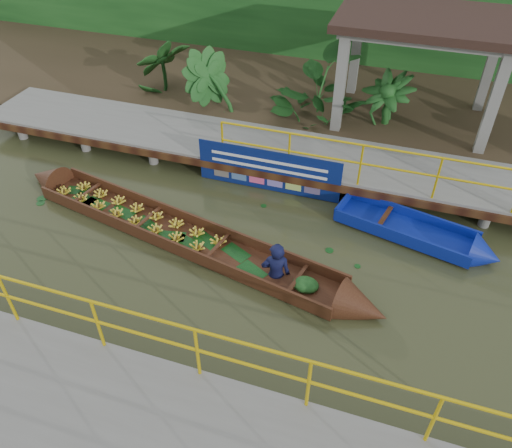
% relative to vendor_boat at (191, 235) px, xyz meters
% --- Properties ---
extents(ground, '(80.00, 80.00, 0.00)m').
position_rel_vendor_boat_xyz_m(ground, '(0.81, -0.17, -0.22)').
color(ground, '#2D3118').
rests_on(ground, ground).
extents(land_strip, '(30.00, 8.00, 0.45)m').
position_rel_vendor_boat_xyz_m(land_strip, '(0.81, 7.33, 0.01)').
color(land_strip, '#372B1B').
rests_on(land_strip, ground).
extents(far_dock, '(16.00, 2.06, 1.66)m').
position_rel_vendor_boat_xyz_m(far_dock, '(0.83, 3.26, 0.26)').
color(far_dock, slate).
rests_on(far_dock, ground).
extents(pavilion, '(4.40, 3.00, 3.00)m').
position_rel_vendor_boat_xyz_m(pavilion, '(3.81, 6.13, 2.60)').
color(pavilion, slate).
rests_on(pavilion, ground).
extents(foliage_backdrop, '(30.00, 0.80, 4.00)m').
position_rel_vendor_boat_xyz_m(foliage_backdrop, '(0.81, 9.83, 1.78)').
color(foliage_backdrop, '#143F15').
rests_on(foliage_backdrop, ground).
extents(vendor_boat, '(8.94, 2.71, 1.96)m').
position_rel_vendor_boat_xyz_m(vendor_boat, '(0.00, 0.00, 0.00)').
color(vendor_boat, '#3C1B10').
rests_on(vendor_boat, ground).
extents(moored_blue_boat, '(3.50, 1.63, 0.81)m').
position_rel_vendor_boat_xyz_m(moored_blue_boat, '(4.98, 1.52, -0.07)').
color(moored_blue_boat, navy).
rests_on(moored_blue_boat, ground).
extents(blue_banner, '(3.41, 0.04, 1.07)m').
position_rel_vendor_boat_xyz_m(blue_banner, '(0.95, 2.31, 0.34)').
color(blue_banner, navy).
rests_on(blue_banner, ground).
extents(tropical_plants, '(14.33, 1.33, 1.66)m').
position_rel_vendor_boat_xyz_m(tropical_plants, '(2.89, 5.13, 1.06)').
color(tropical_plants, '#143F15').
rests_on(tropical_plants, ground).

